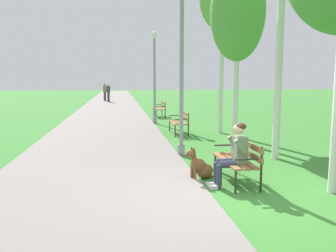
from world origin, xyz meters
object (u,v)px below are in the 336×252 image
lamp_post_near (182,69)px  park_bench_near (239,157)px  dog_brown (201,167)px  park_bench_mid (180,121)px  lamp_post_mid (155,77)px  person_seated_on_near_bench (234,152)px  pedestrian_further_distant (108,93)px  birch_tree_third (238,13)px  pedestrian_distant (105,92)px  park_bench_far (160,107)px

lamp_post_near → park_bench_near: bearing=-75.2°
dog_brown → lamp_post_near: bearing=89.8°
park_bench_mid → dog_brown: park_bench_mid is taller
park_bench_mid → lamp_post_mid: lamp_post_mid is taller
person_seated_on_near_bench → pedestrian_further_distant: size_ratio=0.76×
park_bench_mid → dog_brown: size_ratio=1.85×
lamp_post_near → pedestrian_further_distant: bearing=96.5°
lamp_post_near → dog_brown: bearing=-90.2°
birch_tree_third → pedestrian_distant: size_ratio=3.48×
park_bench_mid → birch_tree_third: bearing=-49.8°
park_bench_near → pedestrian_further_distant: (-3.25, 25.05, 0.33)m
dog_brown → lamp_post_mid: bearing=90.0°
dog_brown → birch_tree_third: (2.15, 4.21, 3.90)m
lamp_post_near → lamp_post_mid: bearing=90.0°
lamp_post_mid → park_bench_near: bearing=-85.9°
dog_brown → pedestrian_further_distant: (-2.54, 24.74, 0.58)m
park_bench_far → lamp_post_near: size_ratio=0.33×
park_bench_far → pedestrian_further_distant: 12.98m
park_bench_far → park_bench_mid: bearing=-89.7°
park_bench_near → park_bench_mid: 6.33m
park_bench_mid → person_seated_on_near_bench: bearing=-91.0°
lamp_post_near → pedestrian_distant: size_ratio=2.75×
lamp_post_mid → pedestrian_further_distant: 15.62m
dog_brown → birch_tree_third: 6.13m
person_seated_on_near_bench → dog_brown: bearing=129.9°
lamp_post_near → lamp_post_mid: 7.04m
dog_brown → lamp_post_mid: 9.58m
dog_brown → birch_tree_third: bearing=62.9°
park_bench_near → park_bench_far: same height
lamp_post_near → birch_tree_third: (2.14, 1.86, 1.82)m
park_bench_mid → dog_brown: (-0.62, -6.02, -0.25)m
park_bench_far → lamp_post_near: bearing=-93.4°
person_seated_on_near_bench → lamp_post_mid: (-0.50, 9.98, 1.50)m
pedestrian_further_distant → person_seated_on_near_bench: bearing=-83.2°
park_bench_far → dog_brown: 12.16m
lamp_post_mid → birch_tree_third: 5.94m
lamp_post_mid → pedestrian_distant: 17.12m
park_bench_near → pedestrian_further_distant: bearing=97.4°
pedestrian_further_distant → lamp_post_mid: bearing=-80.6°
park_bench_near → birch_tree_third: bearing=72.3°
person_seated_on_near_bench → dog_brown: (-0.50, 0.60, -0.42)m
park_bench_far → person_seated_on_near_bench: person_seated_on_near_bench is taller
pedestrian_distant → pedestrian_further_distant: bearing=-75.8°
park_bench_near → lamp_post_mid: size_ratio=0.36×
pedestrian_distant → person_seated_on_near_bench: bearing=-82.8°
birch_tree_third → pedestrian_distant: bearing=103.0°
park_bench_far → lamp_post_mid: size_ratio=0.36×
park_bench_far → pedestrian_further_distant: pedestrian_further_distant is taller
person_seated_on_near_bench → pedestrian_further_distant: pedestrian_further_distant is taller
lamp_post_mid → dog_brown: bearing=-90.0°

